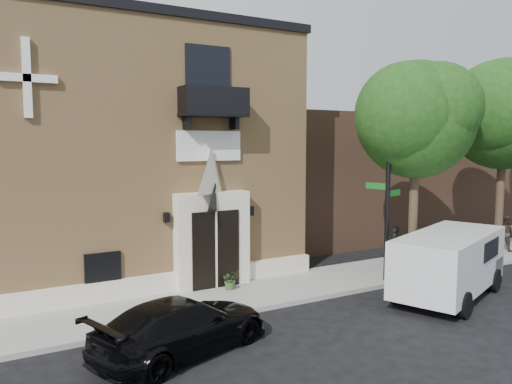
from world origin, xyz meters
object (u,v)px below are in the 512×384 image
Objects in this scene: black_sedan at (183,326)px; fire_hydrant at (401,264)px; dumpster at (416,254)px; cargo_van at (451,261)px; street_sign at (387,196)px; pedestrian_far at (506,233)px; pedestrian_near at (394,246)px.

black_sedan reaches higher than fire_hydrant.
cargo_van is at bearing -129.41° from dumpster.
street_sign is 7.42× the size of fire_hydrant.
street_sign reaches higher than pedestrian_far.
black_sedan is 10.37m from dumpster.
black_sedan is at bearing 174.38° from dumpster.
cargo_van is at bearing 104.85° from pedestrian_far.
street_sign reaches higher than cargo_van.
fire_hydrant is 0.35× the size of dumpster.
pedestrian_near is 0.97× the size of pedestrian_far.
cargo_van reaches higher than pedestrian_far.
pedestrian_near is at bearing 52.93° from cargo_van.
street_sign is at bearing 88.93° from pedestrian_far.
pedestrian_near is at bearing 21.03° from street_sign.
dumpster is (0.74, -0.04, 0.28)m from fire_hydrant.
street_sign is (8.36, 1.92, 2.48)m from black_sedan.
pedestrian_near is (0.05, 1.18, 0.11)m from dumpster.
pedestrian_far is at bearing 144.96° from pedestrian_near.
pedestrian_far is (8.14, 0.93, -2.19)m from street_sign.
street_sign is (-0.85, 2.08, 1.97)m from cargo_van.
cargo_van is 2.99m from street_sign.
street_sign is 3.80× the size of pedestrian_near.
black_sedan is 2.84× the size of pedestrian_far.
dumpster is (0.93, 2.33, -0.36)m from cargo_van.
pedestrian_far reaches higher than dumpster.
black_sedan is at bearing -12.20° from pedestrian_near.
black_sedan is 2.95× the size of pedestrian_near.
fire_hydrant is (0.19, 2.37, -0.64)m from cargo_van.
fire_hydrant is at bearing -95.30° from black_sedan.
cargo_van reaches higher than fire_hydrant.
fire_hydrant is at bearing 63.91° from cargo_van.
dumpster is 1.46× the size of pedestrian_near.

